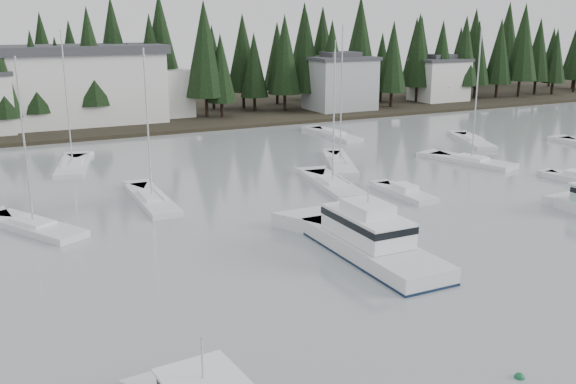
{
  "coord_description": "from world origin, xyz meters",
  "views": [
    {
      "loc": [
        -18.4,
        -12.81,
        15.15
      ],
      "look_at": [
        2.12,
        28.68,
        2.5
      ],
      "focal_mm": 40.0,
      "sensor_mm": 36.0,
      "label": 1
    }
  ],
  "objects_px": {
    "house_east_b": "(439,79)",
    "sailboat_6": "(333,186)",
    "runabout_1": "(404,194)",
    "sailboat_3": "(340,165)",
    "sailboat_4": "(34,228)",
    "sailboat_9": "(152,201)",
    "harbor_inn": "(89,85)",
    "cabin_cruiser_center": "(370,244)",
    "house_east_a": "(340,82)",
    "runabout_2": "(576,180)",
    "sailboat_7": "(334,136)",
    "sailboat_2": "(473,143)",
    "sailboat_8": "(471,162)",
    "sailboat_10": "(73,167)"
  },
  "relations": [
    {
      "from": "sailboat_8",
      "to": "runabout_1",
      "type": "xyz_separation_m",
      "value": [
        -14.23,
        -7.42,
        0.05
      ]
    },
    {
      "from": "cabin_cruiser_center",
      "to": "sailboat_2",
      "type": "bearing_deg",
      "value": -50.82
    },
    {
      "from": "runabout_2",
      "to": "sailboat_6",
      "type": "bearing_deg",
      "value": 59.25
    },
    {
      "from": "sailboat_4",
      "to": "runabout_1",
      "type": "height_order",
      "value": "sailboat_4"
    },
    {
      "from": "sailboat_7",
      "to": "runabout_1",
      "type": "relative_size",
      "value": 1.89
    },
    {
      "from": "cabin_cruiser_center",
      "to": "sailboat_8",
      "type": "relative_size",
      "value": 0.87
    },
    {
      "from": "sailboat_2",
      "to": "runabout_2",
      "type": "bearing_deg",
      "value": -171.1
    },
    {
      "from": "house_east_b",
      "to": "sailboat_6",
      "type": "height_order",
      "value": "sailboat_6"
    },
    {
      "from": "cabin_cruiser_center",
      "to": "sailboat_2",
      "type": "xyz_separation_m",
      "value": [
        33.16,
        27.17,
        -0.76
      ]
    },
    {
      "from": "sailboat_4",
      "to": "sailboat_9",
      "type": "distance_m",
      "value": 10.23
    },
    {
      "from": "sailboat_2",
      "to": "sailboat_6",
      "type": "distance_m",
      "value": 28.51
    },
    {
      "from": "sailboat_7",
      "to": "sailboat_10",
      "type": "relative_size",
      "value": 0.89
    },
    {
      "from": "sailboat_7",
      "to": "runabout_1",
      "type": "height_order",
      "value": "sailboat_7"
    },
    {
      "from": "harbor_inn",
      "to": "sailboat_6",
      "type": "distance_m",
      "value": 47.92
    },
    {
      "from": "sailboat_6",
      "to": "runabout_2",
      "type": "xyz_separation_m",
      "value": [
        21.82,
        -8.62,
        0.07
      ]
    },
    {
      "from": "sailboat_10",
      "to": "harbor_inn",
      "type": "bearing_deg",
      "value": -0.34
    },
    {
      "from": "sailboat_9",
      "to": "runabout_2",
      "type": "xyz_separation_m",
      "value": [
        38.15,
        -10.89,
        0.06
      ]
    },
    {
      "from": "sailboat_10",
      "to": "runabout_1",
      "type": "bearing_deg",
      "value": -120.75
    },
    {
      "from": "sailboat_6",
      "to": "sailboat_9",
      "type": "xyz_separation_m",
      "value": [
        -16.33,
        2.27,
        0.01
      ]
    },
    {
      "from": "sailboat_3",
      "to": "sailboat_8",
      "type": "xyz_separation_m",
      "value": [
        13.26,
        -5.29,
        -0.01
      ]
    },
    {
      "from": "sailboat_8",
      "to": "sailboat_9",
      "type": "xyz_separation_m",
      "value": [
        -34.67,
        0.35,
        -0.01
      ]
    },
    {
      "from": "harbor_inn",
      "to": "sailboat_3",
      "type": "distance_m",
      "value": 43.08
    },
    {
      "from": "runabout_1",
      "to": "runabout_2",
      "type": "relative_size",
      "value": 1.1
    },
    {
      "from": "runabout_1",
      "to": "sailboat_3",
      "type": "bearing_deg",
      "value": -5.03
    },
    {
      "from": "sailboat_9",
      "to": "house_east_a",
      "type": "bearing_deg",
      "value": -45.94
    },
    {
      "from": "harbor_inn",
      "to": "sailboat_6",
      "type": "bearing_deg",
      "value": -73.27
    },
    {
      "from": "house_east_b",
      "to": "cabin_cruiser_center",
      "type": "xyz_separation_m",
      "value": [
        -54.0,
        -59.69,
        -3.59
      ]
    },
    {
      "from": "sailboat_9",
      "to": "runabout_1",
      "type": "height_order",
      "value": "sailboat_9"
    },
    {
      "from": "sailboat_4",
      "to": "sailboat_6",
      "type": "relative_size",
      "value": 1.01
    },
    {
      "from": "sailboat_9",
      "to": "harbor_inn",
      "type": "bearing_deg",
      "value": -2.55
    },
    {
      "from": "sailboat_10",
      "to": "house_east_a",
      "type": "bearing_deg",
      "value": -49.93
    },
    {
      "from": "sailboat_3",
      "to": "sailboat_4",
      "type": "relative_size",
      "value": 1.14
    },
    {
      "from": "harbor_inn",
      "to": "sailboat_2",
      "type": "xyz_separation_m",
      "value": [
        40.12,
        -34.86,
        -5.72
      ]
    },
    {
      "from": "harbor_inn",
      "to": "sailboat_6",
      "type": "xyz_separation_m",
      "value": [
        13.69,
        -45.56,
        -5.71
      ]
    },
    {
      "from": "house_east_b",
      "to": "sailboat_10",
      "type": "bearing_deg",
      "value": -159.91
    },
    {
      "from": "house_east_a",
      "to": "sailboat_6",
      "type": "distance_m",
      "value": 48.59
    },
    {
      "from": "sailboat_2",
      "to": "runabout_1",
      "type": "distance_m",
      "value": 27.58
    },
    {
      "from": "house_east_b",
      "to": "sailboat_9",
      "type": "xyz_separation_m",
      "value": [
        -63.6,
        -40.95,
        -4.33
      ]
    },
    {
      "from": "house_east_b",
      "to": "harbor_inn",
      "type": "distance_m",
      "value": 61.02
    },
    {
      "from": "harbor_inn",
      "to": "cabin_cruiser_center",
      "type": "bearing_deg",
      "value": -83.6
    },
    {
      "from": "harbor_inn",
      "to": "sailboat_10",
      "type": "height_order",
      "value": "sailboat_10"
    },
    {
      "from": "sailboat_2",
      "to": "sailboat_3",
      "type": "xyz_separation_m",
      "value": [
        -21.35,
        -3.5,
        0.03
      ]
    },
    {
      "from": "house_east_a",
      "to": "sailboat_3",
      "type": "xyz_separation_m",
      "value": [
        -20.19,
        -34.01,
        -4.82
      ]
    },
    {
      "from": "house_east_a",
      "to": "cabin_cruiser_center",
      "type": "distance_m",
      "value": 66.1
    },
    {
      "from": "house_east_a",
      "to": "runabout_2",
      "type": "distance_m",
      "value": 50.19
    },
    {
      "from": "cabin_cruiser_center",
      "to": "harbor_inn",
      "type": "bearing_deg",
      "value": 6.24
    },
    {
      "from": "harbor_inn",
      "to": "cabin_cruiser_center",
      "type": "height_order",
      "value": "harbor_inn"
    },
    {
      "from": "sailboat_4",
      "to": "sailboat_10",
      "type": "height_order",
      "value": "sailboat_10"
    },
    {
      "from": "sailboat_7",
      "to": "runabout_1",
      "type": "bearing_deg",
      "value": 162.29
    },
    {
      "from": "sailboat_7",
      "to": "runabout_2",
      "type": "height_order",
      "value": "sailboat_7"
    }
  ]
}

